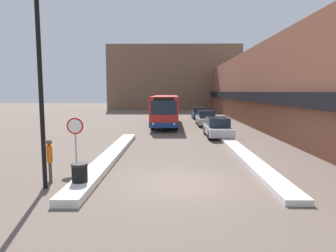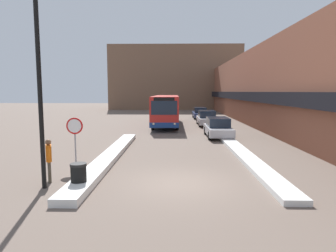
{
  "view_description": "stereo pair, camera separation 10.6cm",
  "coord_description": "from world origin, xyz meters",
  "px_view_note": "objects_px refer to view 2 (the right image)",
  "views": [
    {
      "loc": [
        -0.33,
        -11.24,
        3.53
      ],
      "look_at": [
        -0.6,
        7.61,
        1.35
      ],
      "focal_mm": 32.0,
      "sensor_mm": 36.0,
      "label": 1
    },
    {
      "loc": [
        -0.22,
        -11.23,
        3.53
      ],
      "look_at": [
        -0.6,
        7.61,
        1.35
      ],
      "focal_mm": 32.0,
      "sensor_mm": 36.0,
      "label": 2
    }
  ],
  "objects_px": {
    "city_bus": "(166,109)",
    "trash_bin": "(79,176)",
    "parked_car_front": "(218,127)",
    "parked_car_middle": "(207,118)",
    "pedestrian": "(49,156)",
    "stop_sign": "(75,132)",
    "street_lamp": "(46,67)",
    "parked_car_back": "(200,113)"
  },
  "relations": [
    {
      "from": "stop_sign",
      "to": "parked_car_front",
      "type": "bearing_deg",
      "value": 50.5
    },
    {
      "from": "parked_car_middle",
      "to": "trash_bin",
      "type": "relative_size",
      "value": 5.09
    },
    {
      "from": "street_lamp",
      "to": "parked_car_back",
      "type": "bearing_deg",
      "value": 74.66
    },
    {
      "from": "parked_car_front",
      "to": "stop_sign",
      "type": "relative_size",
      "value": 1.98
    },
    {
      "from": "parked_car_back",
      "to": "trash_bin",
      "type": "height_order",
      "value": "parked_car_back"
    },
    {
      "from": "parked_car_middle",
      "to": "parked_car_back",
      "type": "distance_m",
      "value": 8.1
    },
    {
      "from": "pedestrian",
      "to": "city_bus",
      "type": "bearing_deg",
      "value": 145.64
    },
    {
      "from": "parked_car_back",
      "to": "street_lamp",
      "type": "bearing_deg",
      "value": -105.34
    },
    {
      "from": "parked_car_front",
      "to": "street_lamp",
      "type": "relative_size",
      "value": 0.65
    },
    {
      "from": "stop_sign",
      "to": "trash_bin",
      "type": "relative_size",
      "value": 2.47
    },
    {
      "from": "parked_car_back",
      "to": "parked_car_front",
      "type": "bearing_deg",
      "value": -90.0
    },
    {
      "from": "pedestrian",
      "to": "parked_car_front",
      "type": "bearing_deg",
      "value": 122.01
    },
    {
      "from": "parked_car_middle",
      "to": "city_bus",
      "type": "bearing_deg",
      "value": 179.09
    },
    {
      "from": "parked_car_back",
      "to": "stop_sign",
      "type": "bearing_deg",
      "value": -107.08
    },
    {
      "from": "parked_car_front",
      "to": "pedestrian",
      "type": "height_order",
      "value": "pedestrian"
    },
    {
      "from": "parked_car_front",
      "to": "trash_bin",
      "type": "bearing_deg",
      "value": -118.47
    },
    {
      "from": "city_bus",
      "to": "parked_car_back",
      "type": "distance_m",
      "value": 9.14
    },
    {
      "from": "parked_car_middle",
      "to": "parked_car_back",
      "type": "height_order",
      "value": "parked_car_middle"
    },
    {
      "from": "city_bus",
      "to": "pedestrian",
      "type": "distance_m",
      "value": 20.47
    },
    {
      "from": "parked_car_back",
      "to": "trash_bin",
      "type": "xyz_separation_m",
      "value": [
        -6.87,
        -28.93,
        -0.25
      ]
    },
    {
      "from": "city_bus",
      "to": "pedestrian",
      "type": "relative_size",
      "value": 7.46
    },
    {
      "from": "city_bus",
      "to": "street_lamp",
      "type": "xyz_separation_m",
      "value": [
        -3.66,
        -20.82,
        2.68
      ]
    },
    {
      "from": "stop_sign",
      "to": "pedestrian",
      "type": "relative_size",
      "value": 1.39
    },
    {
      "from": "parked_car_middle",
      "to": "pedestrian",
      "type": "distance_m",
      "value": 21.64
    },
    {
      "from": "parked_car_front",
      "to": "parked_car_middle",
      "type": "bearing_deg",
      "value": 90.0
    },
    {
      "from": "stop_sign",
      "to": "pedestrian",
      "type": "height_order",
      "value": "stop_sign"
    },
    {
      "from": "stop_sign",
      "to": "pedestrian",
      "type": "xyz_separation_m",
      "value": [
        -0.32,
        -2.17,
        -0.69
      ]
    },
    {
      "from": "parked_car_front",
      "to": "trash_bin",
      "type": "xyz_separation_m",
      "value": [
        -6.87,
        -12.67,
        -0.28
      ]
    },
    {
      "from": "parked_car_front",
      "to": "trash_bin",
      "type": "relative_size",
      "value": 4.9
    },
    {
      "from": "city_bus",
      "to": "parked_car_middle",
      "type": "xyz_separation_m",
      "value": [
        4.25,
        -0.07,
        -0.92
      ]
    },
    {
      "from": "parked_car_middle",
      "to": "trash_bin",
      "type": "distance_m",
      "value": 21.93
    },
    {
      "from": "city_bus",
      "to": "street_lamp",
      "type": "relative_size",
      "value": 1.77
    },
    {
      "from": "street_lamp",
      "to": "pedestrian",
      "type": "xyz_separation_m",
      "value": [
        -0.38,
        0.76,
        -3.35
      ]
    },
    {
      "from": "stop_sign",
      "to": "city_bus",
      "type": "bearing_deg",
      "value": 78.27
    },
    {
      "from": "parked_car_back",
      "to": "pedestrian",
      "type": "bearing_deg",
      "value": -106.44
    },
    {
      "from": "parked_car_middle",
      "to": "pedestrian",
      "type": "relative_size",
      "value": 2.86
    },
    {
      "from": "parked_car_front",
      "to": "parked_car_back",
      "type": "distance_m",
      "value": 16.26
    },
    {
      "from": "stop_sign",
      "to": "trash_bin",
      "type": "height_order",
      "value": "stop_sign"
    },
    {
      "from": "stop_sign",
      "to": "street_lamp",
      "type": "relative_size",
      "value": 0.33
    },
    {
      "from": "parked_car_back",
      "to": "street_lamp",
      "type": "xyz_separation_m",
      "value": [
        -7.92,
        -28.86,
        3.64
      ]
    },
    {
      "from": "parked_car_front",
      "to": "pedestrian",
      "type": "relative_size",
      "value": 2.75
    },
    {
      "from": "city_bus",
      "to": "trash_bin",
      "type": "xyz_separation_m",
      "value": [
        -2.62,
        -20.9,
        -1.21
      ]
    }
  ]
}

